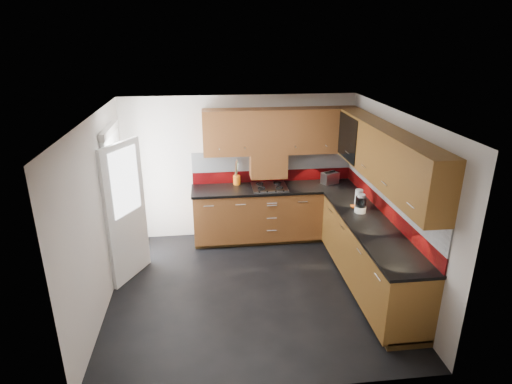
{
  "coord_description": "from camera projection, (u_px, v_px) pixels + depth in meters",
  "views": [
    {
      "loc": [
        -0.53,
        -5.02,
        3.35
      ],
      "look_at": [
        0.13,
        0.65,
        1.19
      ],
      "focal_mm": 30.0,
      "sensor_mm": 36.0,
      "label": 1
    }
  ],
  "objects": [
    {
      "name": "room",
      "position": [
        252.0,
        187.0,
        5.38
      ],
      "size": [
        4.0,
        3.8,
        2.64
      ],
      "color": "black"
    },
    {
      "name": "paper_towel",
      "position": [
        359.0,
        197.0,
        6.27
      ],
      "size": [
        0.13,
        0.13,
        0.23
      ],
      "primitive_type": "cylinder",
      "rotation": [
        0.0,
        0.0,
        0.13
      ],
      "color": "white",
      "rests_on": "countertop"
    },
    {
      "name": "base_cabinets",
      "position": [
        316.0,
        234.0,
        6.53
      ],
      "size": [
        2.7,
        3.2,
        0.95
      ],
      "color": "#5C3214",
      "rests_on": "room"
    },
    {
      "name": "extractor_hood",
      "position": [
        268.0,
        165.0,
        7.02
      ],
      "size": [
        0.6,
        0.33,
        0.4
      ],
      "primitive_type": "cube",
      "color": "#5C3214",
      "rests_on": "room"
    },
    {
      "name": "food_processor",
      "position": [
        361.0,
        204.0,
        6.01
      ],
      "size": [
        0.16,
        0.16,
        0.27
      ],
      "color": "white",
      "rests_on": "countertop"
    },
    {
      "name": "glass_cabinet",
      "position": [
        357.0,
        136.0,
        6.42
      ],
      "size": [
        0.32,
        0.8,
        0.66
      ],
      "color": "black",
      "rests_on": "room"
    },
    {
      "name": "utensil_pot",
      "position": [
        237.0,
        179.0,
        7.12
      ],
      "size": [
        0.12,
        0.12,
        0.43
      ],
      "color": "#CC6413",
      "rests_on": "countertop"
    },
    {
      "name": "countertop",
      "position": [
        317.0,
        205.0,
        6.35
      ],
      "size": [
        2.72,
        3.22,
        0.04
      ],
      "color": "black",
      "rests_on": "base_cabinets"
    },
    {
      "name": "toaster",
      "position": [
        330.0,
        178.0,
        7.16
      ],
      "size": [
        0.32,
        0.26,
        0.2
      ],
      "color": "silver",
      "rests_on": "countertop"
    },
    {
      "name": "upper_cabinets",
      "position": [
        331.0,
        143.0,
        6.12
      ],
      "size": [
        2.5,
        3.2,
        0.72
      ],
      "color": "#5C3214",
      "rests_on": "room"
    },
    {
      "name": "orange_cloth",
      "position": [
        356.0,
        206.0,
        6.23
      ],
      "size": [
        0.13,
        0.11,
        0.01
      ],
      "primitive_type": "cube",
      "rotation": [
        0.0,
        0.0,
        -0.02
      ],
      "color": "#DA5C18",
      "rests_on": "countertop"
    },
    {
      "name": "gas_hob",
      "position": [
        269.0,
        187.0,
        6.98
      ],
      "size": [
        0.57,
        0.5,
        0.04
      ],
      "color": "silver",
      "rests_on": "countertop"
    },
    {
      "name": "backsplash",
      "position": [
        329.0,
        181.0,
        6.48
      ],
      "size": [
        2.7,
        3.2,
        0.54
      ],
      "color": "maroon",
      "rests_on": "countertop"
    },
    {
      "name": "back_door",
      "position": [
        121.0,
        205.0,
        6.04
      ],
      "size": [
        0.42,
        1.19,
        2.04
      ],
      "color": "white",
      "rests_on": "room"
    }
  ]
}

